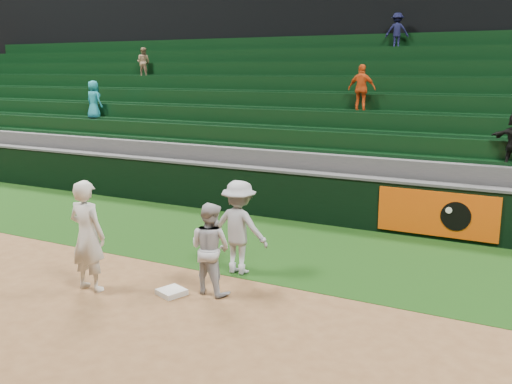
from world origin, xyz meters
TOP-DOWN VIEW (x-y plane):
  - ground at (0.00, 0.00)m, footprint 70.00×70.00m
  - foul_grass at (0.00, 3.00)m, footprint 36.00×4.20m
  - upper_deck at (0.00, 17.45)m, footprint 40.00×12.00m
  - first_base at (-0.33, -0.29)m, footprint 0.52×0.52m
  - first_baseman at (-1.71, -0.75)m, footprint 0.70×0.46m
  - baserunner at (0.20, 0.10)m, footprint 0.83×0.68m
  - base_coach at (0.16, 1.16)m, footprint 1.14×0.68m
  - field_wall at (0.03, 5.20)m, footprint 36.00×0.45m
  - stadium_seating at (-0.00, 8.97)m, footprint 36.00×5.95m

SIDE VIEW (x-z plane):
  - ground at x=0.00m, z-range 0.00..0.00m
  - foul_grass at x=0.00m, z-range 0.00..0.01m
  - first_base at x=-0.33m, z-range 0.00..0.09m
  - field_wall at x=0.03m, z-range 0.01..1.26m
  - baserunner at x=0.20m, z-range 0.00..1.57m
  - base_coach at x=0.16m, z-range 0.01..1.75m
  - first_baseman at x=-1.71m, z-range 0.00..1.92m
  - stadium_seating at x=0.00m, z-range -1.03..4.43m
  - upper_deck at x=0.00m, z-range 0.00..12.00m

